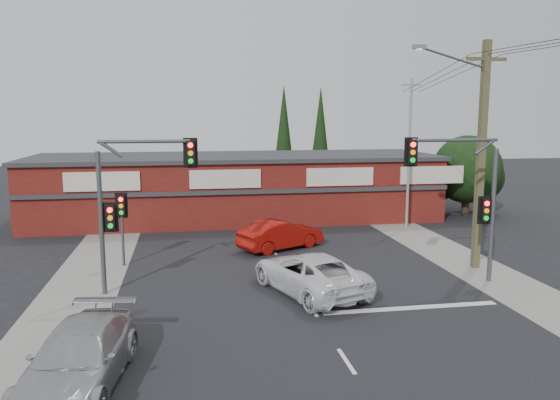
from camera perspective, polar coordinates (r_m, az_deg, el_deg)
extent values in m
plane|color=black|center=(20.71, 2.73, -10.40)|extent=(120.00, 120.00, 0.00)
cube|color=black|center=(25.39, 0.26, -6.73)|extent=(14.00, 70.00, 0.01)
cube|color=gray|center=(25.37, -19.16, -7.23)|extent=(3.00, 70.00, 0.02)
cube|color=gray|center=(28.10, 17.67, -5.60)|extent=(3.00, 70.00, 0.02)
cube|color=silver|center=(20.39, 13.50, -10.90)|extent=(6.50, 0.35, 0.01)
imported|color=silver|center=(21.34, 3.07, -7.61)|extent=(4.28, 6.15, 1.56)
imported|color=#ADB0B3|center=(15.19, -20.27, -15.22)|extent=(2.82, 5.52, 1.53)
imported|color=#960E09|center=(28.09, 0.10, -3.62)|extent=(4.81, 3.54, 1.51)
cube|color=silver|center=(16.02, 6.96, -16.36)|extent=(0.12, 1.60, 0.01)
cube|color=silver|center=(19.82, 3.34, -11.25)|extent=(0.12, 1.60, 0.01)
cube|color=silver|center=(23.78, 0.98, -7.79)|extent=(0.12, 1.60, 0.01)
cube|color=silver|center=(27.82, -0.67, -5.31)|extent=(0.12, 1.60, 0.01)
cube|color=silver|center=(31.92, -1.90, -3.46)|extent=(0.12, 1.60, 0.01)
cube|color=silver|center=(36.06, -2.84, -2.04)|extent=(0.12, 1.60, 0.01)
cube|color=silver|center=(40.22, -3.58, -0.91)|extent=(0.12, 1.60, 0.01)
cube|color=silver|center=(44.41, -4.19, 0.01)|extent=(0.12, 1.60, 0.01)
cube|color=silver|center=(48.60, -4.69, 0.77)|extent=(0.12, 1.60, 0.01)
cube|color=silver|center=(52.81, -5.11, 1.41)|extent=(0.12, 1.60, 0.01)
cube|color=silver|center=(57.02, -5.47, 1.96)|extent=(0.12, 1.60, 0.01)
cube|color=#521410|center=(36.54, -4.60, 1.24)|extent=(26.00, 8.00, 4.00)
cube|color=#2D2D30|center=(36.32, -4.64, 4.53)|extent=(26.40, 8.40, 0.25)
cube|color=beige|center=(32.58, -18.10, 1.85)|extent=(4.20, 0.12, 1.10)
cube|color=beige|center=(32.32, -5.72, 2.20)|extent=(4.20, 0.12, 1.10)
cube|color=beige|center=(33.55, 6.30, 2.43)|extent=(4.20, 0.12, 1.10)
cube|color=beige|center=(35.68, 15.60, 2.54)|extent=(4.20, 0.12, 1.10)
cube|color=#2D2D30|center=(32.46, -3.93, 0.82)|extent=(26.00, 0.15, 0.25)
cylinder|color=#2D2116|center=(39.36, 18.80, -0.28)|extent=(0.50, 0.50, 1.80)
sphere|color=black|center=(39.08, 18.97, 3.05)|extent=(4.60, 4.60, 4.60)
sphere|color=black|center=(40.75, 20.10, 2.22)|extent=(3.40, 3.40, 3.40)
sphere|color=black|center=(39.81, 16.30, 1.97)|extent=(2.80, 2.80, 2.80)
cylinder|color=#2D2116|center=(44.16, 0.40, 1.28)|extent=(0.24, 0.24, 2.00)
cone|color=black|center=(43.79, 0.41, 7.12)|extent=(1.80, 1.80, 7.50)
cylinder|color=#2D2116|center=(46.83, 4.18, 1.69)|extent=(0.24, 0.24, 2.00)
cone|color=black|center=(46.48, 4.24, 7.20)|extent=(1.80, 1.80, 7.50)
cylinder|color=#47494C|center=(21.70, -18.18, -2.41)|extent=(0.18, 0.18, 5.50)
cylinder|color=#47494C|center=(21.15, -14.00, 5.96)|extent=(3.40, 0.14, 0.14)
cylinder|color=#47494C|center=(21.28, -17.18, 5.03)|extent=(0.82, 0.14, 0.63)
cube|color=black|center=(21.12, -9.33, 4.87)|extent=(0.32, 0.22, 0.95)
cube|color=black|center=(21.19, -9.33, 4.89)|extent=(0.55, 0.04, 1.15)
cylinder|color=#FF0C07|center=(20.97, -9.35, 5.67)|extent=(0.20, 0.06, 0.20)
cylinder|color=orange|center=(20.99, -9.33, 4.85)|extent=(0.20, 0.06, 0.20)
cylinder|color=#0CE526|center=(21.01, -9.31, 4.03)|extent=(0.20, 0.06, 0.20)
cube|color=black|center=(21.60, -17.29, -1.74)|extent=(0.32, 0.22, 0.95)
cube|color=black|center=(21.67, -17.27, -1.71)|extent=(0.55, 0.04, 1.15)
cylinder|color=#FF0C07|center=(21.43, -17.37, -1.02)|extent=(0.20, 0.06, 0.20)
cylinder|color=orange|center=(21.48, -17.33, -1.81)|extent=(0.20, 0.06, 0.20)
cylinder|color=#0CE526|center=(21.53, -17.30, -2.59)|extent=(0.20, 0.06, 0.20)
cylinder|color=#47494C|center=(23.89, 21.31, -1.57)|extent=(0.18, 0.18, 5.50)
cylinder|color=#47494C|center=(22.67, 17.84, 5.97)|extent=(3.60, 0.14, 0.14)
cylinder|color=#47494C|center=(23.30, 20.56, 5.16)|extent=(0.82, 0.14, 0.63)
cube|color=black|center=(21.92, 13.59, 4.89)|extent=(0.32, 0.22, 0.95)
cube|color=black|center=(21.99, 13.52, 4.90)|extent=(0.55, 0.04, 1.15)
cylinder|color=#FF0C07|center=(21.79, 13.76, 5.65)|extent=(0.20, 0.06, 0.20)
cylinder|color=orange|center=(21.80, 13.73, 4.86)|extent=(0.20, 0.06, 0.20)
cylinder|color=#0CE526|center=(21.82, 13.70, 4.07)|extent=(0.20, 0.06, 0.20)
cube|color=black|center=(23.67, 20.62, -1.01)|extent=(0.32, 0.22, 0.95)
cube|color=black|center=(23.73, 20.54, -0.99)|extent=(0.55, 0.04, 1.15)
cylinder|color=#FF0C07|center=(23.51, 20.82, -0.35)|extent=(0.20, 0.06, 0.20)
cylinder|color=orange|center=(23.56, 20.78, -1.07)|extent=(0.20, 0.06, 0.20)
cylinder|color=#0CE526|center=(23.61, 20.74, -1.78)|extent=(0.20, 0.06, 0.20)
cylinder|color=#47494C|center=(25.79, -16.13, -3.41)|extent=(0.12, 0.12, 3.00)
cube|color=black|center=(25.56, -16.25, -0.56)|extent=(0.32, 0.22, 0.95)
cube|color=black|center=(25.63, -16.23, -0.53)|extent=(0.55, 0.04, 1.15)
cylinder|color=#FF0C07|center=(25.38, -16.31, 0.06)|extent=(0.20, 0.06, 0.20)
cylinder|color=orange|center=(25.43, -16.28, -0.61)|extent=(0.20, 0.06, 0.20)
cylinder|color=#0CE526|center=(25.48, -16.25, -1.27)|extent=(0.20, 0.06, 0.20)
cube|color=brown|center=(25.58, 20.25, 4.22)|extent=(0.30, 0.30, 10.00)
cube|color=brown|center=(25.62, 20.77, 13.62)|extent=(1.80, 0.14, 0.14)
cylinder|color=#47494C|center=(24.73, 17.66, 13.96)|extent=(3.23, 0.39, 0.89)
cube|color=slate|center=(23.96, 14.35, 15.24)|extent=(0.55, 0.25, 0.18)
cylinder|color=silver|center=(23.94, 14.34, 15.01)|extent=(0.28, 0.28, 0.05)
cylinder|color=gray|center=(33.88, 13.32, 4.69)|extent=(0.16, 0.16, 9.00)
cube|color=gray|center=(33.84, 13.58, 11.62)|extent=(1.20, 0.10, 0.10)
cylinder|color=black|center=(29.41, 15.59, 12.39)|extent=(0.73, 9.01, 1.22)
cylinder|color=black|center=(29.67, 16.65, 12.31)|extent=(0.52, 9.00, 1.22)
cylinder|color=black|center=(29.94, 17.69, 12.23)|extent=(0.31, 9.00, 1.22)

